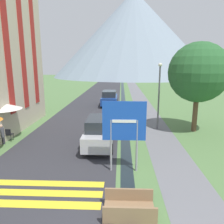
{
  "coord_description": "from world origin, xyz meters",
  "views": [
    {
      "loc": [
        0.89,
        -4.61,
        4.93
      ],
      "look_at": [
        0.28,
        10.0,
        1.72
      ],
      "focal_mm": 35.0,
      "sensor_mm": 36.0,
      "label": 1
    }
  ],
  "objects_px": {
    "road_sign": "(124,126)",
    "parked_car_far": "(109,98)",
    "cafe_chair_far_left": "(10,128)",
    "streetlamp": "(159,91)",
    "cafe_umbrella_middle_white": "(3,106)",
    "footbridge": "(129,209)",
    "person_standing_terrace": "(7,125)",
    "person_seated_near": "(2,133)",
    "tree_by_path": "(198,73)",
    "parked_car_near": "(100,132)",
    "cafe_chair_middle": "(9,134)",
    "cafe_chair_far_right": "(13,127)"
  },
  "relations": [
    {
      "from": "parked_car_far",
      "to": "cafe_chair_far_left",
      "type": "xyz_separation_m",
      "value": [
        -6.48,
        -11.59,
        -0.4
      ]
    },
    {
      "from": "cafe_umbrella_middle_white",
      "to": "tree_by_path",
      "type": "height_order",
      "value": "tree_by_path"
    },
    {
      "from": "cafe_chair_middle",
      "to": "parked_car_near",
      "type": "bearing_deg",
      "value": -20.98
    },
    {
      "from": "cafe_chair_far_left",
      "to": "streetlamp",
      "type": "xyz_separation_m",
      "value": [
        10.75,
        1.93,
        2.48
      ]
    },
    {
      "from": "footbridge",
      "to": "cafe_umbrella_middle_white",
      "type": "bearing_deg",
      "value": 137.97
    },
    {
      "from": "parked_car_near",
      "to": "parked_car_far",
      "type": "bearing_deg",
      "value": 90.49
    },
    {
      "from": "parked_car_far",
      "to": "person_standing_terrace",
      "type": "bearing_deg",
      "value": -116.76
    },
    {
      "from": "cafe_umbrella_middle_white",
      "to": "tree_by_path",
      "type": "xyz_separation_m",
      "value": [
        13.19,
        2.43,
        2.09
      ]
    },
    {
      "from": "tree_by_path",
      "to": "cafe_chair_far_left",
      "type": "bearing_deg",
      "value": -173.72
    },
    {
      "from": "cafe_chair_middle",
      "to": "cafe_chair_far_left",
      "type": "bearing_deg",
      "value": 98.96
    },
    {
      "from": "parked_car_far",
      "to": "cafe_umbrella_middle_white",
      "type": "height_order",
      "value": "cafe_umbrella_middle_white"
    },
    {
      "from": "streetlamp",
      "to": "cafe_chair_middle",
      "type": "bearing_deg",
      "value": -162.13
    },
    {
      "from": "parked_car_near",
      "to": "tree_by_path",
      "type": "bearing_deg",
      "value": 26.23
    },
    {
      "from": "parked_car_near",
      "to": "cafe_chair_far_right",
      "type": "relative_size",
      "value": 5.09
    },
    {
      "from": "footbridge",
      "to": "cafe_umbrella_middle_white",
      "type": "relative_size",
      "value": 0.69
    },
    {
      "from": "parked_car_near",
      "to": "tree_by_path",
      "type": "distance_m",
      "value": 8.32
    },
    {
      "from": "person_standing_terrace",
      "to": "cafe_umbrella_middle_white",
      "type": "bearing_deg",
      "value": -104.74
    },
    {
      "from": "cafe_chair_far_right",
      "to": "cafe_umbrella_middle_white",
      "type": "distance_m",
      "value": 2.06
    },
    {
      "from": "parked_car_near",
      "to": "cafe_umbrella_middle_white",
      "type": "bearing_deg",
      "value": 171.77
    },
    {
      "from": "footbridge",
      "to": "person_standing_terrace",
      "type": "xyz_separation_m",
      "value": [
        -7.93,
        7.41,
        0.73
      ]
    },
    {
      "from": "person_seated_near",
      "to": "tree_by_path",
      "type": "distance_m",
      "value": 13.86
    },
    {
      "from": "person_seated_near",
      "to": "streetlamp",
      "type": "bearing_deg",
      "value": 20.11
    },
    {
      "from": "cafe_chair_far_left",
      "to": "tree_by_path",
      "type": "xyz_separation_m",
      "value": [
        13.4,
        1.47,
        3.84
      ]
    },
    {
      "from": "footbridge",
      "to": "cafe_chair_middle",
      "type": "xyz_separation_m",
      "value": [
        -7.58,
        6.82,
        0.29
      ]
    },
    {
      "from": "tree_by_path",
      "to": "road_sign",
      "type": "bearing_deg",
      "value": -129.36
    },
    {
      "from": "road_sign",
      "to": "parked_car_far",
      "type": "bearing_deg",
      "value": 95.35
    },
    {
      "from": "cafe_chair_far_right",
      "to": "tree_by_path",
      "type": "height_order",
      "value": "tree_by_path"
    },
    {
      "from": "road_sign",
      "to": "parked_car_far",
      "type": "height_order",
      "value": "road_sign"
    },
    {
      "from": "cafe_chair_far_left",
      "to": "cafe_umbrella_middle_white",
      "type": "distance_m",
      "value": 2.0
    },
    {
      "from": "parked_car_far",
      "to": "cafe_chair_far_right",
      "type": "height_order",
      "value": "parked_car_far"
    },
    {
      "from": "person_seated_near",
      "to": "person_standing_terrace",
      "type": "xyz_separation_m",
      "value": [
        -0.18,
        1.1,
        0.25
      ]
    },
    {
      "from": "cafe_chair_far_right",
      "to": "streetlamp",
      "type": "distance_m",
      "value": 10.99
    },
    {
      "from": "parked_car_far",
      "to": "cafe_umbrella_middle_white",
      "type": "distance_m",
      "value": 14.09
    },
    {
      "from": "parked_car_near",
      "to": "tree_by_path",
      "type": "relative_size",
      "value": 0.67
    },
    {
      "from": "parked_car_near",
      "to": "cafe_umbrella_middle_white",
      "type": "relative_size",
      "value": 1.76
    },
    {
      "from": "parked_car_near",
      "to": "cafe_chair_middle",
      "type": "relative_size",
      "value": 5.09
    },
    {
      "from": "parked_car_far",
      "to": "cafe_chair_far_right",
      "type": "distance_m",
      "value": 13.08
    },
    {
      "from": "footbridge",
      "to": "person_seated_near",
      "type": "xyz_separation_m",
      "value": [
        -7.75,
        6.31,
        0.48
      ]
    },
    {
      "from": "tree_by_path",
      "to": "parked_car_near",
      "type": "bearing_deg",
      "value": -153.77
    },
    {
      "from": "cafe_chair_far_right",
      "to": "cafe_umbrella_middle_white",
      "type": "height_order",
      "value": "cafe_umbrella_middle_white"
    },
    {
      "from": "parked_car_far",
      "to": "cafe_umbrella_middle_white",
      "type": "xyz_separation_m",
      "value": [
        -6.27,
        -12.54,
        1.35
      ]
    },
    {
      "from": "cafe_chair_middle",
      "to": "cafe_chair_far_right",
      "type": "bearing_deg",
      "value": 90.33
    },
    {
      "from": "cafe_chair_middle",
      "to": "cafe_umbrella_middle_white",
      "type": "relative_size",
      "value": 0.34
    },
    {
      "from": "parked_car_far",
      "to": "cafe_chair_far_left",
      "type": "bearing_deg",
      "value": -119.22
    },
    {
      "from": "parked_car_far",
      "to": "person_seated_near",
      "type": "height_order",
      "value": "parked_car_far"
    },
    {
      "from": "road_sign",
      "to": "footbridge",
      "type": "height_order",
      "value": "road_sign"
    },
    {
      "from": "footbridge",
      "to": "cafe_chair_middle",
      "type": "height_order",
      "value": "cafe_chair_middle"
    },
    {
      "from": "road_sign",
      "to": "parked_car_near",
      "type": "bearing_deg",
      "value": 114.41
    },
    {
      "from": "person_seated_near",
      "to": "tree_by_path",
      "type": "bearing_deg",
      "value": 14.35
    },
    {
      "from": "footbridge",
      "to": "person_standing_terrace",
      "type": "distance_m",
      "value": 10.88
    }
  ]
}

